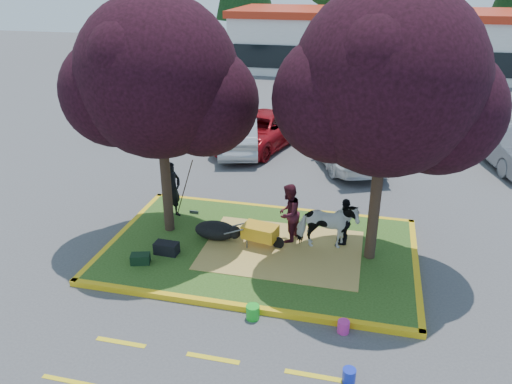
% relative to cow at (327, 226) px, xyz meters
% --- Properties ---
extents(ground, '(90.00, 90.00, 0.00)m').
position_rel_cow_xyz_m(ground, '(-1.74, -0.37, -0.83)').
color(ground, '#424244').
rests_on(ground, ground).
extents(median_island, '(8.00, 5.00, 0.15)m').
position_rel_cow_xyz_m(median_island, '(-1.74, -0.37, -0.75)').
color(median_island, '#294816').
rests_on(median_island, ground).
extents(curb_near, '(8.30, 0.16, 0.15)m').
position_rel_cow_xyz_m(curb_near, '(-1.74, -2.95, -0.75)').
color(curb_near, yellow).
rests_on(curb_near, ground).
extents(curb_far, '(8.30, 0.16, 0.15)m').
position_rel_cow_xyz_m(curb_far, '(-1.74, 2.21, -0.75)').
color(curb_far, yellow).
rests_on(curb_far, ground).
extents(curb_left, '(0.16, 5.30, 0.15)m').
position_rel_cow_xyz_m(curb_left, '(-5.82, -0.37, -0.75)').
color(curb_left, yellow).
rests_on(curb_left, ground).
extents(curb_right, '(0.16, 5.30, 0.15)m').
position_rel_cow_xyz_m(curb_right, '(2.34, -0.37, -0.75)').
color(curb_right, yellow).
rests_on(curb_right, ground).
extents(straw_bedding, '(4.20, 3.00, 0.01)m').
position_rel_cow_xyz_m(straw_bedding, '(-1.14, -0.37, -0.67)').
color(straw_bedding, tan).
rests_on(straw_bedding, median_island).
extents(tree_purple_left, '(5.06, 4.20, 6.51)m').
position_rel_cow_xyz_m(tree_purple_left, '(-4.52, 0.01, 3.53)').
color(tree_purple_left, black).
rests_on(tree_purple_left, median_island).
extents(tree_purple_right, '(5.30, 4.40, 6.82)m').
position_rel_cow_xyz_m(tree_purple_right, '(1.19, -0.19, 3.73)').
color(tree_purple_right, black).
rests_on(tree_purple_right, median_island).
extents(fire_lane_stripe_a, '(1.10, 0.12, 0.01)m').
position_rel_cow_xyz_m(fire_lane_stripe_a, '(-3.74, -4.57, -0.82)').
color(fire_lane_stripe_a, yellow).
rests_on(fire_lane_stripe_a, ground).
extents(fire_lane_stripe_b, '(1.10, 0.12, 0.01)m').
position_rel_cow_xyz_m(fire_lane_stripe_b, '(-1.74, -4.57, -0.82)').
color(fire_lane_stripe_b, yellow).
rests_on(fire_lane_stripe_b, ground).
extents(fire_lane_stripe_c, '(1.10, 0.12, 0.01)m').
position_rel_cow_xyz_m(fire_lane_stripe_c, '(0.26, -4.57, -0.82)').
color(fire_lane_stripe_c, yellow).
rests_on(fire_lane_stripe_c, ground).
extents(retail_building, '(20.40, 8.40, 4.40)m').
position_rel_cow_xyz_m(retail_building, '(0.26, 27.61, 1.42)').
color(retail_building, silver).
rests_on(retail_building, ground).
extents(cow, '(1.70, 0.96, 1.35)m').
position_rel_cow_xyz_m(cow, '(0.00, 0.00, 0.00)').
color(cow, white).
rests_on(cow, median_island).
extents(calf, '(1.34, 1.02, 0.51)m').
position_rel_cow_xyz_m(calf, '(-3.06, -0.19, -0.42)').
color(calf, black).
rests_on(calf, median_island).
extents(handler, '(0.60, 0.75, 1.77)m').
position_rel_cow_xyz_m(handler, '(-4.71, 0.81, 0.21)').
color(handler, black).
rests_on(handler, median_island).
extents(visitor_a, '(0.81, 0.94, 1.67)m').
position_rel_cow_xyz_m(visitor_a, '(-1.08, 0.19, 0.16)').
color(visitor_a, '#41121E').
rests_on(visitor_a, median_island).
extents(visitor_b, '(0.45, 0.83, 1.34)m').
position_rel_cow_xyz_m(visitor_b, '(0.44, 0.38, -0.01)').
color(visitor_b, black).
rests_on(visitor_b, median_island).
extents(wheelbarrow, '(1.66, 0.71, 0.62)m').
position_rel_cow_xyz_m(wheelbarrow, '(-1.75, -0.30, -0.25)').
color(wheelbarrow, black).
rests_on(wheelbarrow, median_island).
extents(gear_bag_dark, '(0.64, 0.37, 0.32)m').
position_rel_cow_xyz_m(gear_bag_dark, '(-4.09, -1.26, -0.52)').
color(gear_bag_dark, black).
rests_on(gear_bag_dark, median_island).
extents(gear_bag_green, '(0.54, 0.42, 0.26)m').
position_rel_cow_xyz_m(gear_bag_green, '(-4.55, -1.87, -0.55)').
color(gear_bag_green, black).
rests_on(gear_bag_green, median_island).
extents(bucket_green, '(0.36, 0.36, 0.32)m').
position_rel_cow_xyz_m(bucket_green, '(-1.26, -3.17, -0.67)').
color(bucket_green, green).
rests_on(bucket_green, ground).
extents(bucket_pink, '(0.28, 0.28, 0.28)m').
position_rel_cow_xyz_m(bucket_pink, '(0.72, -3.17, -0.69)').
color(bucket_pink, '#D62F93').
rests_on(bucket_pink, ground).
extents(bucket_blue, '(0.33, 0.33, 0.27)m').
position_rel_cow_xyz_m(bucket_blue, '(0.93, -4.54, -0.69)').
color(bucket_blue, '#182EC1').
rests_on(bucket_blue, ground).
extents(car_black, '(1.73, 4.10, 1.38)m').
position_rel_cow_xyz_m(car_black, '(-10.38, 9.08, -0.14)').
color(car_black, black).
rests_on(car_black, ground).
extents(car_silver, '(2.68, 4.74, 1.48)m').
position_rel_cow_xyz_m(car_silver, '(-4.52, 7.53, -0.09)').
color(car_silver, '#A6A9AE').
rests_on(car_silver, ground).
extents(car_red, '(3.85, 5.75, 1.47)m').
position_rel_cow_xyz_m(car_red, '(-3.74, 8.17, -0.09)').
color(car_red, maroon).
rests_on(car_red, ground).
extents(car_white, '(4.16, 5.85, 1.57)m').
position_rel_cow_xyz_m(car_white, '(-0.05, 7.21, -0.04)').
color(car_white, white).
rests_on(car_white, ground).
extents(car_grey, '(2.72, 5.00, 1.56)m').
position_rel_cow_xyz_m(car_grey, '(6.20, 8.39, -0.05)').
color(car_grey, '#5C5E64').
rests_on(car_grey, ground).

